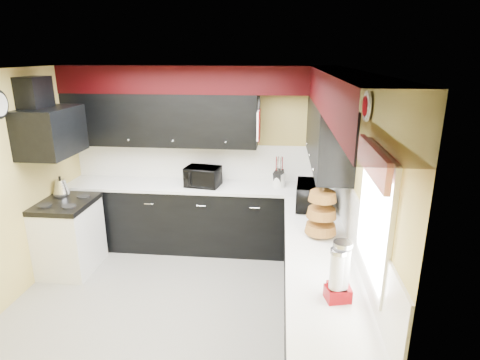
% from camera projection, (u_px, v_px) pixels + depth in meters
% --- Properties ---
extents(ground, '(3.60, 3.60, 0.00)m').
position_uv_depth(ground, '(172.00, 311.00, 4.32)').
color(ground, gray).
rests_on(ground, ground).
extents(wall_back, '(3.60, 0.06, 2.50)m').
position_uv_depth(wall_back, '(201.00, 157.00, 5.65)').
color(wall_back, '#E0C666').
rests_on(wall_back, ground).
extents(wall_right, '(0.06, 3.60, 2.50)m').
position_uv_depth(wall_right, '(353.00, 209.00, 3.76)').
color(wall_right, '#E0C666').
rests_on(wall_right, ground).
extents(ceiling, '(3.60, 3.60, 0.06)m').
position_uv_depth(ceiling, '(158.00, 70.00, 3.56)').
color(ceiling, white).
rests_on(ceiling, wall_back).
extents(cab_back, '(3.60, 0.60, 0.90)m').
position_uv_depth(cab_back, '(199.00, 218.00, 5.60)').
color(cab_back, black).
rests_on(cab_back, ground).
extents(cab_right, '(0.60, 3.00, 0.90)m').
position_uv_depth(cab_right, '(318.00, 299.00, 3.75)').
color(cab_right, black).
rests_on(cab_right, ground).
extents(counter_back, '(3.62, 0.64, 0.04)m').
position_uv_depth(counter_back, '(198.00, 186.00, 5.46)').
color(counter_back, white).
rests_on(counter_back, cab_back).
extents(counter_right, '(0.64, 3.02, 0.04)m').
position_uv_depth(counter_right, '(321.00, 254.00, 3.61)').
color(counter_right, white).
rests_on(counter_right, cab_right).
extents(splash_back, '(3.60, 0.02, 0.50)m').
position_uv_depth(splash_back, '(201.00, 161.00, 5.66)').
color(splash_back, white).
rests_on(splash_back, counter_back).
extents(splash_right, '(0.02, 3.60, 0.50)m').
position_uv_depth(splash_right, '(351.00, 215.00, 3.78)').
color(splash_right, white).
rests_on(splash_right, counter_right).
extents(upper_back, '(2.60, 0.35, 0.70)m').
position_uv_depth(upper_back, '(161.00, 120.00, 5.36)').
color(upper_back, black).
rests_on(upper_back, wall_back).
extents(upper_right, '(0.35, 1.80, 0.70)m').
position_uv_depth(upper_right, '(327.00, 133.00, 4.47)').
color(upper_right, black).
rests_on(upper_right, wall_right).
extents(soffit_back, '(3.60, 0.36, 0.35)m').
position_uv_depth(soffit_back, '(196.00, 80.00, 5.15)').
color(soffit_back, black).
rests_on(soffit_back, wall_back).
extents(soffit_right, '(0.36, 3.24, 0.35)m').
position_uv_depth(soffit_right, '(345.00, 94.00, 3.29)').
color(soffit_right, black).
rests_on(soffit_right, wall_right).
extents(stove, '(0.60, 0.75, 0.86)m').
position_uv_depth(stove, '(70.00, 238.00, 5.04)').
color(stove, white).
rests_on(stove, ground).
extents(cooktop, '(0.62, 0.77, 0.06)m').
position_uv_depth(cooktop, '(65.00, 204.00, 4.91)').
color(cooktop, black).
rests_on(cooktop, stove).
extents(hood, '(0.50, 0.78, 0.55)m').
position_uv_depth(hood, '(51.00, 132.00, 4.64)').
color(hood, black).
rests_on(hood, wall_left).
extents(hood_duct, '(0.24, 0.40, 0.40)m').
position_uv_depth(hood_duct, '(35.00, 95.00, 4.53)').
color(hood_duct, black).
rests_on(hood_duct, wall_left).
extents(window, '(0.03, 0.86, 0.96)m').
position_uv_depth(window, '(375.00, 216.00, 2.82)').
color(window, white).
rests_on(window, wall_right).
extents(valance, '(0.04, 0.88, 0.20)m').
position_uv_depth(valance, '(373.00, 161.00, 2.71)').
color(valance, red).
rests_on(valance, wall_right).
extents(pan_top, '(0.03, 0.22, 0.40)m').
position_uv_depth(pan_top, '(259.00, 106.00, 5.10)').
color(pan_top, black).
rests_on(pan_top, upper_back).
extents(pan_mid, '(0.03, 0.28, 0.46)m').
position_uv_depth(pan_mid, '(258.00, 128.00, 5.06)').
color(pan_mid, black).
rests_on(pan_mid, upper_back).
extents(pan_low, '(0.03, 0.24, 0.42)m').
position_uv_depth(pan_low, '(259.00, 127.00, 5.31)').
color(pan_low, black).
rests_on(pan_low, upper_back).
extents(cut_board, '(0.03, 0.26, 0.35)m').
position_uv_depth(cut_board, '(258.00, 125.00, 4.93)').
color(cut_board, white).
rests_on(cut_board, upper_back).
extents(baskets, '(0.27, 0.27, 0.50)m').
position_uv_depth(baskets, '(321.00, 213.00, 3.86)').
color(baskets, brown).
rests_on(baskets, upper_right).
extents(deco_plate, '(0.03, 0.24, 0.24)m').
position_uv_depth(deco_plate, '(367.00, 106.00, 3.13)').
color(deco_plate, white).
rests_on(deco_plate, wall_right).
extents(toaster_oven, '(0.51, 0.44, 0.26)m').
position_uv_depth(toaster_oven, '(203.00, 177.00, 5.37)').
color(toaster_oven, black).
rests_on(toaster_oven, counter_back).
extents(microwave, '(0.39, 0.55, 0.29)m').
position_uv_depth(microwave, '(312.00, 195.00, 4.61)').
color(microwave, black).
rests_on(microwave, counter_right).
extents(utensil_crock, '(0.21, 0.21, 0.18)m').
position_uv_depth(utensil_crock, '(279.00, 180.00, 5.35)').
color(utensil_crock, white).
rests_on(utensil_crock, counter_back).
extents(knife_block, '(0.15, 0.17, 0.23)m').
position_uv_depth(knife_block, '(279.00, 178.00, 5.34)').
color(knife_block, black).
rests_on(knife_block, counter_back).
extents(kettle, '(0.25, 0.25, 0.19)m').
position_uv_depth(kettle, '(61.00, 187.00, 5.13)').
color(kettle, '#B4B5B9').
rests_on(kettle, cooktop).
extents(dispenser_a, '(0.17, 0.17, 0.37)m').
position_uv_depth(dispenser_a, '(337.00, 277.00, 2.84)').
color(dispenser_a, '#65000A').
rests_on(dispenser_a, counter_right).
extents(dispenser_b, '(0.17, 0.17, 0.44)m').
position_uv_depth(dispenser_b, '(341.00, 272.00, 2.86)').
color(dispenser_b, '#670700').
rests_on(dispenser_b, counter_right).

